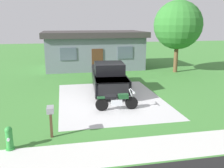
{
  "coord_description": "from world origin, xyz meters",
  "views": [
    {
      "loc": [
        -2.64,
        -13.72,
        4.43
      ],
      "look_at": [
        0.1,
        0.06,
        0.9
      ],
      "focal_mm": 40.02,
      "sensor_mm": 36.0,
      "label": 1
    }
  ],
  "objects_px": {
    "mailbox": "(50,114)",
    "shade_tree": "(178,25)",
    "pickup_truck": "(108,76)",
    "neighbor_house": "(94,49)",
    "fire_hydrant": "(9,138)",
    "motorcycle": "(117,101)"
  },
  "relations": [
    {
      "from": "pickup_truck",
      "to": "neighbor_house",
      "type": "relative_size",
      "value": 0.6
    },
    {
      "from": "shade_tree",
      "to": "neighbor_house",
      "type": "relative_size",
      "value": 0.65
    },
    {
      "from": "mailbox",
      "to": "neighbor_house",
      "type": "distance_m",
      "value": 15.4
    },
    {
      "from": "mailbox",
      "to": "shade_tree",
      "type": "bearing_deg",
      "value": 47.1
    },
    {
      "from": "fire_hydrant",
      "to": "shade_tree",
      "type": "xyz_separation_m",
      "value": [
        11.87,
        11.94,
        3.69
      ]
    },
    {
      "from": "pickup_truck",
      "to": "shade_tree",
      "type": "xyz_separation_m",
      "value": [
        6.99,
        4.83,
        3.17
      ]
    },
    {
      "from": "motorcycle",
      "to": "fire_hydrant",
      "type": "distance_m",
      "value": 5.65
    },
    {
      "from": "shade_tree",
      "to": "fire_hydrant",
      "type": "bearing_deg",
      "value": -134.83
    },
    {
      "from": "pickup_truck",
      "to": "fire_hydrant",
      "type": "relative_size",
      "value": 6.62
    },
    {
      "from": "mailbox",
      "to": "neighbor_house",
      "type": "height_order",
      "value": "neighbor_house"
    },
    {
      "from": "pickup_truck",
      "to": "shade_tree",
      "type": "relative_size",
      "value": 0.93
    },
    {
      "from": "mailbox",
      "to": "shade_tree",
      "type": "height_order",
      "value": "shade_tree"
    },
    {
      "from": "fire_hydrant",
      "to": "mailbox",
      "type": "xyz_separation_m",
      "value": [
        1.42,
        0.7,
        0.55
      ]
    },
    {
      "from": "fire_hydrant",
      "to": "shade_tree",
      "type": "bearing_deg",
      "value": 45.17
    },
    {
      "from": "neighbor_house",
      "to": "fire_hydrant",
      "type": "bearing_deg",
      "value": -107.68
    },
    {
      "from": "shade_tree",
      "to": "neighbor_house",
      "type": "height_order",
      "value": "shade_tree"
    },
    {
      "from": "fire_hydrant",
      "to": "neighbor_house",
      "type": "relative_size",
      "value": 0.09
    },
    {
      "from": "fire_hydrant",
      "to": "mailbox",
      "type": "height_order",
      "value": "mailbox"
    },
    {
      "from": "motorcycle",
      "to": "pickup_truck",
      "type": "xyz_separation_m",
      "value": [
        0.26,
        3.86,
        0.48
      ]
    },
    {
      "from": "pickup_truck",
      "to": "mailbox",
      "type": "bearing_deg",
      "value": -118.3
    },
    {
      "from": "motorcycle",
      "to": "shade_tree",
      "type": "xyz_separation_m",
      "value": [
        7.25,
        8.69,
        3.65
      ]
    },
    {
      "from": "mailbox",
      "to": "neighbor_house",
      "type": "xyz_separation_m",
      "value": [
        3.57,
        14.96,
        0.81
      ]
    }
  ]
}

